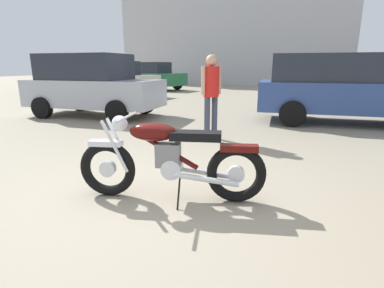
# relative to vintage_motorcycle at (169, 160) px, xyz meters

# --- Properties ---
(ground_plane) EXTENTS (80.00, 80.00, 0.00)m
(ground_plane) POSITION_rel_vintage_motorcycle_xyz_m (-0.17, -0.12, -0.45)
(ground_plane) COLOR gray
(vintage_motorcycle) EXTENTS (2.04, 0.75, 0.94)m
(vintage_motorcycle) POSITION_rel_vintage_motorcycle_xyz_m (0.00, 0.00, 0.00)
(vintage_motorcycle) COLOR black
(vintage_motorcycle) RESTS_ON ground_plane
(bystander) EXTENTS (0.30, 0.39, 1.66)m
(bystander) POSITION_rel_vintage_motorcycle_xyz_m (-0.47, 2.84, 0.57)
(bystander) COLOR #383D51
(bystander) RESTS_ON ground_plane
(white_estate_far) EXTENTS (4.02, 2.07, 1.78)m
(white_estate_far) POSITION_rel_vintage_motorcycle_xyz_m (-4.65, 4.35, 0.47)
(white_estate_far) COLOR black
(white_estate_far) RESTS_ON ground_plane
(dark_sedan_left) EXTENTS (4.85, 2.32, 1.74)m
(dark_sedan_left) POSITION_rel_vintage_motorcycle_xyz_m (2.26, 5.83, 0.49)
(dark_sedan_left) COLOR black
(dark_sedan_left) RESTS_ON ground_plane
(red_hatchback_near) EXTENTS (4.38, 2.32, 1.67)m
(red_hatchback_near) POSITION_rel_vintage_motorcycle_xyz_m (-8.04, 13.88, 0.38)
(red_hatchback_near) COLOR black
(red_hatchback_near) RESTS_ON ground_plane
(blue_hatchback_right) EXTENTS (4.32, 2.18, 1.67)m
(blue_hatchback_right) POSITION_rel_vintage_motorcycle_xyz_m (-7.63, 9.57, 0.38)
(blue_hatchback_right) COLOR black
(blue_hatchback_right) RESTS_ON ground_plane
(industrial_building) EXTENTS (18.80, 13.33, 10.85)m
(industrial_building) POSITION_rel_vintage_motorcycle_xyz_m (-5.41, 27.18, 4.98)
(industrial_building) COLOR #B2B2B7
(industrial_building) RESTS_ON ground_plane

